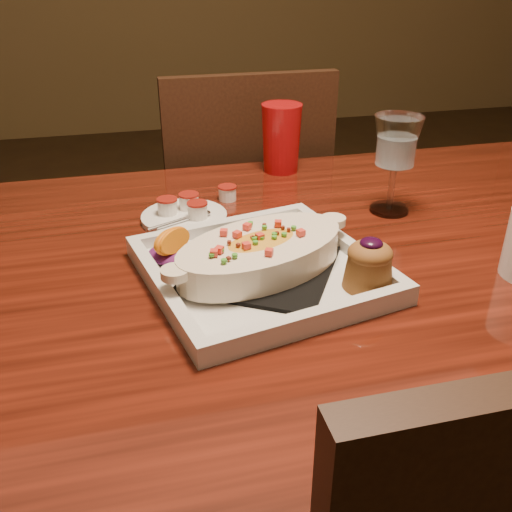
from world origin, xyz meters
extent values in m
cube|color=maroon|center=(0.00, 0.00, 0.73)|extent=(1.50, 0.90, 0.04)
cylinder|color=black|center=(0.67, 0.37, 0.35)|extent=(0.07, 0.07, 0.71)
cube|color=black|center=(0.00, 0.70, 0.45)|extent=(0.42, 0.42, 0.04)
cylinder|color=black|center=(0.17, 0.87, 0.23)|extent=(0.04, 0.04, 0.45)
cylinder|color=black|center=(-0.17, 0.87, 0.23)|extent=(0.04, 0.04, 0.45)
cylinder|color=black|center=(0.17, 0.53, 0.23)|extent=(0.04, 0.04, 0.45)
cylinder|color=black|center=(-0.17, 0.53, 0.23)|extent=(0.04, 0.04, 0.45)
cube|color=black|center=(0.00, 0.51, 0.70)|extent=(0.40, 0.03, 0.46)
cube|color=silver|center=(-0.12, -0.05, 0.76)|extent=(0.36, 0.36, 0.01)
cube|color=black|center=(-0.12, -0.05, 0.77)|extent=(0.26, 0.26, 0.01)
ellipsoid|color=gold|center=(-0.12, -0.05, 0.79)|extent=(0.25, 0.19, 0.04)
ellipsoid|color=#63165F|center=(-0.24, 0.02, 0.77)|extent=(0.07, 0.07, 0.02)
cone|color=brown|center=(0.01, -0.12, 0.79)|extent=(0.07, 0.07, 0.05)
ellipsoid|color=brown|center=(0.01, -0.12, 0.81)|extent=(0.06, 0.06, 0.03)
ellipsoid|color=black|center=(0.01, -0.12, 0.83)|extent=(0.03, 0.03, 0.01)
cylinder|color=silver|center=(0.16, 0.13, 0.75)|extent=(0.07, 0.07, 0.01)
cylinder|color=silver|center=(0.16, 0.13, 0.79)|extent=(0.01, 0.01, 0.08)
cone|color=silver|center=(0.16, 0.13, 0.88)|extent=(0.08, 0.08, 0.09)
cylinder|color=silver|center=(-0.20, 0.18, 0.76)|extent=(0.15, 0.15, 0.01)
cylinder|color=white|center=(-0.22, 0.19, 0.77)|extent=(0.03, 0.03, 0.03)
cylinder|color=#A21D13|center=(-0.22, 0.19, 0.79)|extent=(0.04, 0.04, 0.00)
cylinder|color=white|center=(-0.19, 0.20, 0.77)|extent=(0.03, 0.03, 0.03)
cylinder|color=#A21D13|center=(-0.19, 0.20, 0.79)|extent=(0.04, 0.04, 0.00)
cylinder|color=white|center=(-0.18, 0.16, 0.77)|extent=(0.03, 0.03, 0.03)
cylinder|color=#A21D13|center=(-0.18, 0.16, 0.79)|extent=(0.04, 0.04, 0.00)
cylinder|color=white|center=(-0.11, 0.25, 0.76)|extent=(0.03, 0.03, 0.02)
cylinder|color=#A21D13|center=(-0.11, 0.25, 0.78)|extent=(0.04, 0.04, 0.00)
cone|color=#B10C10|center=(0.04, 0.38, 0.82)|extent=(0.08, 0.08, 0.14)
camera|label=1|loc=(-0.29, -0.73, 1.16)|focal=40.00mm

